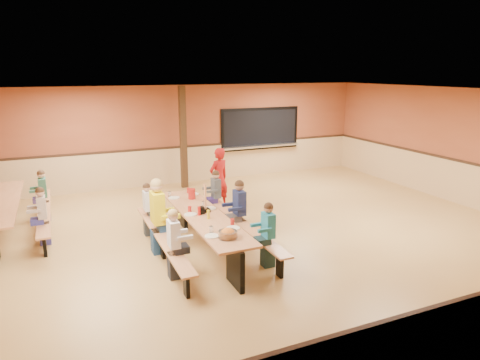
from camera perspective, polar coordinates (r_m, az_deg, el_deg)
name	(u,v)px	position (r m, az deg, el deg)	size (l,w,h in m)	color
ground	(253,236)	(9.18, 1.70, -7.52)	(12.00, 12.00, 0.00)	olive
room_envelope	(253,205)	(8.94, 1.73, -3.42)	(12.04, 10.04, 3.02)	brown
kitchen_pass_through	(260,130)	(14.24, 2.73, 6.61)	(2.78, 0.28, 1.38)	black
structural_post	(183,138)	(12.72, -7.58, 5.60)	(0.18, 0.18, 3.00)	black
cafeteria_table_main	(204,225)	(8.33, -4.82, -6.02)	(1.91, 3.70, 0.74)	#B77448
cafeteria_table_second	(1,211)	(10.43, -29.24, -3.64)	(1.91, 3.70, 0.74)	#B77448
seated_child_white_left	(174,245)	(7.31, -8.79, -8.52)	(0.37, 0.30, 1.20)	white
seated_adult_yellow	(158,217)	(8.32, -10.88, -4.85)	(0.48, 0.40, 1.44)	yellow
seated_child_grey_left	(148,210)	(9.28, -12.20, -3.90)	(0.33, 0.27, 1.13)	silver
seated_child_teal_right	(268,235)	(7.67, 3.76, -7.37)	(0.35, 0.29, 1.18)	teal
seated_child_navy_right	(239,211)	(8.74, -0.08, -4.22)	(0.40, 0.33, 1.27)	#1C254E
seated_child_char_right	(216,196)	(9.96, -3.21, -2.16)	(0.35, 0.29, 1.18)	#42474C
seated_child_green_sec	(44,196)	(10.96, -24.73, -1.91)	(0.36, 0.29, 1.19)	#31644F
seated_child_tan_sec	(43,216)	(9.47, -24.80, -4.43)	(0.35, 0.29, 1.18)	#A79587
standing_woman	(219,178)	(10.79, -2.84, 0.22)	(0.57, 0.37, 1.56)	#AB1413
punch_pitcher	(192,194)	(9.25, -6.45, -1.85)	(0.16, 0.16, 0.22)	#B31C17
chip_bowl	(228,234)	(7.11, -1.64, -7.16)	(0.32, 0.32, 0.15)	orange
napkin_dispenser	(201,210)	(8.32, -5.20, -4.04)	(0.10, 0.14, 0.13)	black
condiment_mustard	(208,214)	(8.01, -4.24, -4.60)	(0.06, 0.06, 0.17)	yellow
condiment_ketchup	(199,211)	(8.21, -5.49, -4.14)	(0.06, 0.06, 0.17)	#B2140F
table_paddle	(205,205)	(8.40, -4.65, -3.32)	(0.16, 0.16, 0.56)	black
place_settings	(204,212)	(8.24, -4.86, -4.27)	(0.65, 3.30, 0.11)	beige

